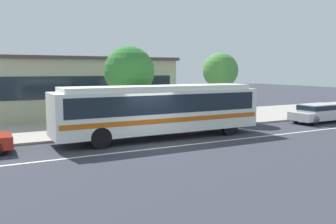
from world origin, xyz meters
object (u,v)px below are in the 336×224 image
object	(u,v)px
transit_bus	(160,108)
street_tree_near_stop	(129,72)
pedestrian_waiting_near_sign	(172,110)
street_tree_mid_block	(220,71)
sedan_far_ahead	(319,112)

from	to	relation	value
transit_bus	street_tree_near_stop	distance (m)	3.93
pedestrian_waiting_near_sign	street_tree_mid_block	bearing A→B (deg)	15.66
sedan_far_ahead	pedestrian_waiting_near_sign	xyz separation A→B (m)	(-10.24, 2.44, 0.41)
transit_bus	street_tree_mid_block	bearing A→B (deg)	29.07
sedan_far_ahead	street_tree_near_stop	size ratio (longest dim) A/B	0.94
street_tree_near_stop	transit_bus	bearing A→B (deg)	-84.24
street_tree_near_stop	street_tree_mid_block	distance (m)	6.88
sedan_far_ahead	pedestrian_waiting_near_sign	distance (m)	10.53
transit_bus	street_tree_near_stop	xyz separation A→B (m)	(-0.35, 3.44, 1.88)
sedan_far_ahead	pedestrian_waiting_near_sign	size ratio (longest dim) A/B	2.66
street_tree_near_stop	pedestrian_waiting_near_sign	bearing A→B (deg)	-24.62
pedestrian_waiting_near_sign	street_tree_mid_block	xyz separation A→B (m)	(4.52, 1.27, 2.39)
transit_bus	street_tree_near_stop	size ratio (longest dim) A/B	2.27
sedan_far_ahead	street_tree_mid_block	distance (m)	7.36
street_tree_near_stop	street_tree_mid_block	world-z (taller)	street_tree_near_stop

